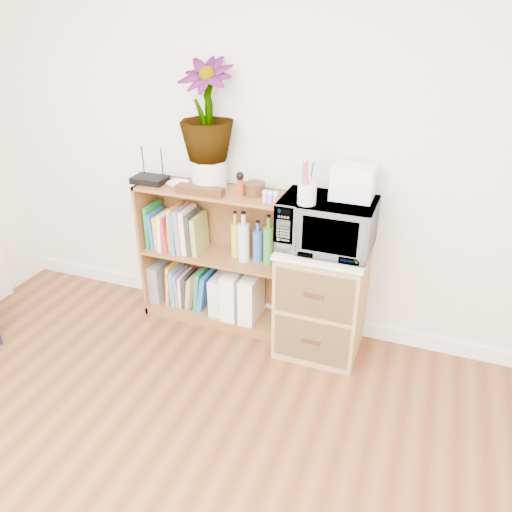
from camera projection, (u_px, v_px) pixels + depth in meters
The scene contains 21 objects.
skirting_board at pixel (271, 310), 3.52m from camera, with size 4.00×0.02×0.10m, color white.
bookshelf at pixel (216, 257), 3.32m from camera, with size 1.00×0.30×0.95m, color brown.
wicker_unit at pixel (322, 300), 3.08m from camera, with size 0.50×0.45×0.70m, color #9E7542.
microwave at pixel (327, 224), 2.83m from camera, with size 0.53×0.36×0.29m, color white.
pen_cup at pixel (307, 194), 2.69m from camera, with size 0.10×0.10×0.11m, color white.
small_appliance at pixel (353, 182), 2.75m from camera, with size 0.23×0.19×0.18m, color white.
router at pixel (150, 180), 3.21m from camera, with size 0.22×0.15×0.04m, color black.
white_bowl at pixel (178, 184), 3.14m from camera, with size 0.13×0.13×0.03m, color white.
plant_pot at pixel (209, 174), 3.08m from camera, with size 0.22×0.22×0.18m, color silver.
potted_plant at pixel (206, 111), 2.91m from camera, with size 0.33×0.33×0.58m, color #366C2B.
trinket_box at pixel (200, 190), 3.02m from camera, with size 0.30×0.08×0.05m, color #371B0F.
kokeshi_doll at pixel (240, 188), 2.98m from camera, with size 0.05×0.05×0.10m, color #9E3013.
wooden_bowl at pixel (255, 189), 3.00m from camera, with size 0.13×0.13×0.07m, color #35210E.
paint_jars at pixel (270, 199), 2.88m from camera, with size 0.11×0.04×0.05m, color pink.
file_box at pixel (161, 280), 3.58m from camera, with size 0.08×0.22×0.28m, color slate.
magazine_holder_left at pixel (220, 293), 3.43m from camera, with size 0.09×0.22×0.27m, color silver.
magazine_holder_mid at pixel (234, 293), 3.38m from camera, with size 0.10×0.26×0.33m, color white.
magazine_holder_right at pixel (252, 296), 3.34m from camera, with size 0.10×0.26×0.32m, color white.
cookbooks at pixel (177, 229), 3.33m from camera, with size 0.37×0.20×0.31m.
liquor_bottles at pixel (251, 239), 3.16m from camera, with size 0.29×0.07×0.32m.
lower_books at pixel (190, 287), 3.51m from camera, with size 0.31×0.19×0.30m.
Camera 1 is at (0.93, -0.56, 2.01)m, focal length 35.00 mm.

